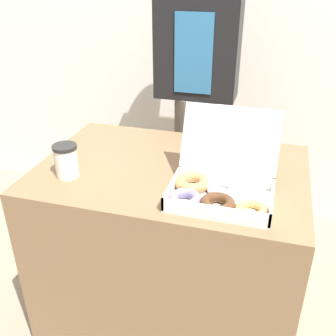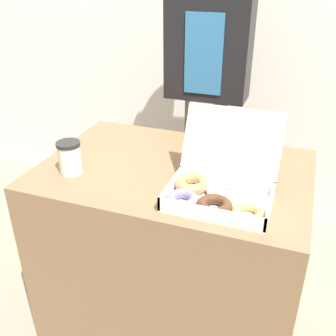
% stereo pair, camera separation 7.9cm
% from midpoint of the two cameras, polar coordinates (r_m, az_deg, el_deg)
% --- Properties ---
extents(ground_plane, '(14.00, 14.00, 0.00)m').
position_cam_midpoint_polar(ground_plane, '(1.87, 2.01, -20.28)').
color(ground_plane, gray).
extents(table, '(0.96, 0.65, 0.73)m').
position_cam_midpoint_polar(table, '(1.61, 2.23, -11.58)').
color(table, brown).
rests_on(table, ground_plane).
extents(donut_box, '(0.33, 0.32, 0.25)m').
position_cam_midpoint_polar(donut_box, '(1.22, 8.60, -3.09)').
color(donut_box, white).
rests_on(donut_box, table).
extents(coffee_cup, '(0.08, 0.08, 0.12)m').
position_cam_midpoint_polar(coffee_cup, '(1.38, -12.49, 1.48)').
color(coffee_cup, silver).
rests_on(coffee_cup, table).
extents(person_customer, '(0.37, 0.21, 1.57)m').
position_cam_midpoint_polar(person_customer, '(1.86, 6.93, 11.54)').
color(person_customer, '#665B51').
rests_on(person_customer, ground_plane).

